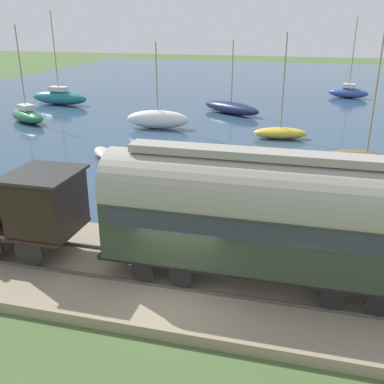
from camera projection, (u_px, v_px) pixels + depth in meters
The scene contains 16 objects.
ground_plane at pixel (176, 306), 14.10m from camera, with size 200.00×200.00×0.00m, color #476033.
harbor_water at pixel (280, 93), 54.32m from camera, with size 80.00×80.00×0.01m.
rail_embankment at pixel (187, 279), 15.22m from camera, with size 5.95×56.00×0.49m.
steam_locomotive at pixel (14, 205), 15.96m from camera, with size 2.46×6.40×3.65m.
passenger_coach at pixel (261, 213), 13.69m from camera, with size 2.32×10.19×4.39m.
sailboat_blue at pixel (348, 92), 50.51m from camera, with size 2.40×4.57×8.55m.
sailboat_yellow at pixel (280, 132), 33.49m from camera, with size 1.99×4.13×7.56m.
sailboat_green at pixel (27, 115), 38.62m from camera, with size 3.81×4.98×7.95m.
sailboat_brown at pixel (366, 162), 25.91m from camera, with size 2.75×5.05×7.78m.
sailboat_white at pixel (158, 119), 36.46m from camera, with size 2.09×5.24×6.74m.
sailboat_teal at pixel (59, 97), 46.54m from camera, with size 2.11×6.45×9.12m.
sailboat_navy at pixel (231, 108), 42.19m from camera, with size 4.79×6.42×6.64m.
rowboat_off_pier at pixel (51, 181), 24.32m from camera, with size 1.00×2.40×0.37m.
rowboat_mid_harbor at pixel (128, 180), 24.27m from camera, with size 2.10×2.40×0.53m.
rowboat_near_shore at pixel (151, 163), 27.45m from camera, with size 2.27×1.85×0.36m.
rowboat_far_out at pixel (104, 153), 29.15m from camera, with size 2.80×2.59×0.51m.
Camera 1 is at (-11.33, -3.46, 8.47)m, focal length 42.00 mm.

